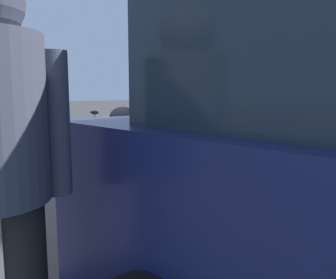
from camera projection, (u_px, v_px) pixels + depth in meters
name	position (u px, v px, depth m)	size (l,w,h in m)	color
ground_plane	(78.00, 194.00, 4.26)	(80.00, 80.00, 0.00)	#343434
touring_motorcycle	(136.00, 147.00, 4.16)	(2.13, 0.62, 1.38)	black
parked_bicycle	(101.00, 145.00, 5.72)	(1.70, 0.48, 0.94)	black
sandwich_board_sign	(202.00, 128.00, 6.25)	(0.55, 0.42, 0.96)	black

